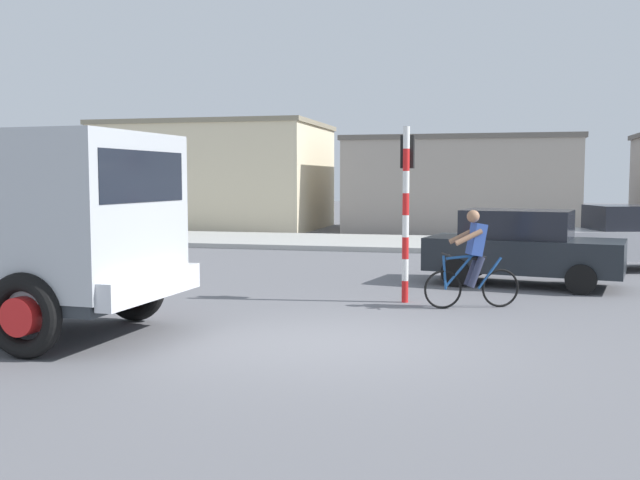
{
  "coord_description": "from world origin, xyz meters",
  "views": [
    {
      "loc": [
        2.05,
        -9.71,
        2.27
      ],
      "look_at": [
        -0.87,
        2.5,
        1.2
      ],
      "focal_mm": 40.77,
      "sensor_mm": 36.0,
      "label": 1
    }
  ],
  "objects_px": {
    "traffic_light_pole": "(406,189)",
    "car_red_near": "(522,247)",
    "cyclist": "(473,259)",
    "car_white_mid": "(632,237)"
  },
  "relations": [
    {
      "from": "traffic_light_pole",
      "to": "car_red_near",
      "type": "bearing_deg",
      "value": 51.21
    },
    {
      "from": "cyclist",
      "to": "traffic_light_pole",
      "type": "height_order",
      "value": "traffic_light_pole"
    },
    {
      "from": "cyclist",
      "to": "car_white_mid",
      "type": "distance_m",
      "value": 7.33
    },
    {
      "from": "cyclist",
      "to": "car_red_near",
      "type": "relative_size",
      "value": 0.4
    },
    {
      "from": "traffic_light_pole",
      "to": "car_red_near",
      "type": "xyz_separation_m",
      "value": [
        2.15,
        2.67,
        -1.25
      ]
    },
    {
      "from": "cyclist",
      "to": "car_red_near",
      "type": "xyz_separation_m",
      "value": [
        0.93,
        3.05,
        -0.05
      ]
    },
    {
      "from": "cyclist",
      "to": "car_red_near",
      "type": "bearing_deg",
      "value": 73.09
    },
    {
      "from": "car_red_near",
      "to": "car_white_mid",
      "type": "relative_size",
      "value": 0.99
    },
    {
      "from": "cyclist",
      "to": "traffic_light_pole",
      "type": "relative_size",
      "value": 0.54
    },
    {
      "from": "traffic_light_pole",
      "to": "car_white_mid",
      "type": "height_order",
      "value": "traffic_light_pole"
    }
  ]
}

